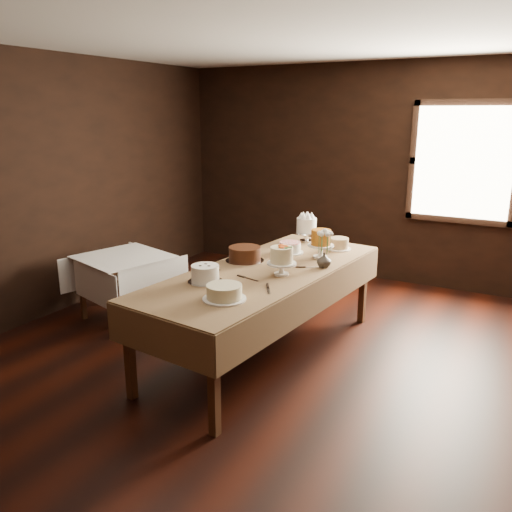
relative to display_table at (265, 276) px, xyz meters
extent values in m
cube|color=black|center=(-0.07, -0.23, -0.76)|extent=(5.00, 6.00, 0.01)
cube|color=beige|center=(-0.07, -0.23, 2.04)|extent=(5.00, 6.00, 0.01)
cube|color=black|center=(-0.07, 2.77, 0.64)|extent=(5.00, 0.02, 2.80)
cube|color=black|center=(-2.57, -0.23, 0.64)|extent=(0.02, 6.00, 2.80)
cube|color=#FFEABF|center=(1.23, 2.71, 0.84)|extent=(1.10, 0.05, 1.30)
cube|color=#3F2617|center=(-0.56, -1.18, -0.39)|extent=(0.07, 0.07, 0.75)
cube|color=#3F2617|center=(-0.28, 1.27, -0.39)|extent=(0.07, 0.07, 0.75)
cube|color=#3F2617|center=(0.28, -1.27, -0.39)|extent=(0.07, 0.07, 0.75)
cube|color=#3F2617|center=(0.56, 1.18, -0.39)|extent=(0.07, 0.07, 0.75)
cube|color=#3F2617|center=(0.00, 0.00, 0.03)|extent=(1.26, 2.69, 0.04)
cube|color=#9A7750|center=(0.00, 0.00, 0.06)|extent=(1.32, 2.76, 0.01)
cube|color=#3F2617|center=(-2.13, -0.19, -0.43)|extent=(0.06, 0.06, 0.66)
cube|color=#3F2617|center=(-1.94, 0.45, -0.43)|extent=(0.06, 0.06, 0.66)
cube|color=#3F2617|center=(-1.49, -0.37, -0.43)|extent=(0.06, 0.06, 0.66)
cube|color=#3F2617|center=(-1.30, 0.27, -0.43)|extent=(0.06, 0.06, 0.66)
cube|color=#3F2617|center=(-1.72, 0.04, -0.09)|extent=(0.94, 0.94, 0.04)
cube|color=white|center=(-1.72, 0.04, -0.06)|extent=(1.04, 1.04, 0.01)
cylinder|color=silver|center=(-0.09, 1.14, 0.12)|extent=(0.26, 0.26, 0.12)
cylinder|color=white|center=(-0.09, 1.14, 0.26)|extent=(0.26, 0.26, 0.15)
cylinder|color=white|center=(0.33, 1.00, 0.07)|extent=(0.25, 0.25, 0.01)
cylinder|color=#CAB186|center=(0.33, 1.00, 0.13)|extent=(0.25, 0.25, 0.11)
cylinder|color=white|center=(-0.05, 0.63, 0.07)|extent=(0.27, 0.27, 0.01)
cylinder|color=white|center=(-0.05, 0.63, 0.12)|extent=(0.27, 0.27, 0.09)
cylinder|color=white|center=(0.29, 0.61, 0.13)|extent=(0.25, 0.25, 0.14)
cylinder|color=#C26E1B|center=(0.29, 0.61, 0.28)|extent=(0.24, 0.24, 0.15)
cylinder|color=silver|center=(-0.29, 0.14, 0.07)|extent=(0.37, 0.37, 0.01)
cylinder|color=#38190B|center=(-0.29, 0.14, 0.14)|extent=(0.32, 0.32, 0.13)
cylinder|color=white|center=(0.20, -0.07, 0.12)|extent=(0.26, 0.26, 0.12)
cylinder|color=#F6EAB8|center=(0.20, -0.07, 0.25)|extent=(0.24, 0.24, 0.14)
cylinder|color=silver|center=(-0.26, -0.55, 0.07)|extent=(0.29, 0.29, 0.01)
cylinder|color=white|center=(-0.26, -0.55, 0.14)|extent=(0.31, 0.31, 0.14)
cylinder|color=white|center=(0.09, -0.82, 0.07)|extent=(0.33, 0.33, 0.01)
cylinder|color=beige|center=(0.09, -0.82, 0.12)|extent=(0.37, 0.37, 0.10)
cube|color=silver|center=(0.04, -0.31, 0.07)|extent=(0.24, 0.08, 0.01)
cube|color=silver|center=(0.29, -0.49, 0.07)|extent=(0.15, 0.22, 0.01)
cube|color=silver|center=(0.04, 0.33, 0.07)|extent=(0.13, 0.23, 0.01)
cube|color=silver|center=(0.36, 0.27, 0.07)|extent=(0.22, 0.15, 0.01)
cube|color=silver|center=(-0.40, -0.19, 0.07)|extent=(0.22, 0.14, 0.01)
imported|color=#2D2823|center=(0.44, 0.32, 0.13)|extent=(0.13, 0.13, 0.14)
camera|label=1|loc=(2.06, -3.91, 1.43)|focal=36.35mm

